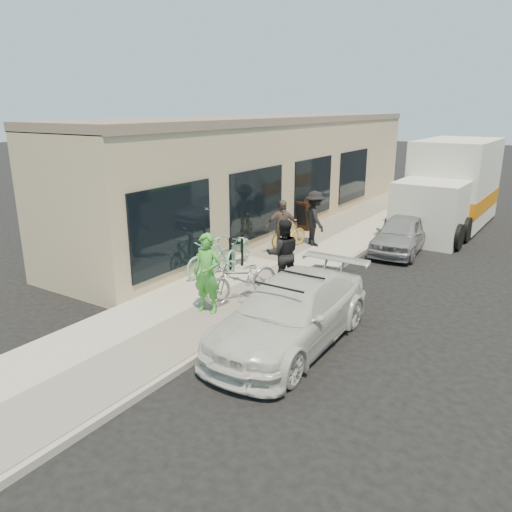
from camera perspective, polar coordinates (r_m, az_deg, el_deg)
The scene contains 17 objects.
ground at distance 11.51m, azimuth 3.99°, elevation -6.80°, with size 120.00×120.00×0.00m, color black.
sidewalk at distance 14.85m, azimuth 2.86°, elevation -0.97°, with size 3.00×34.00×0.15m, color #AFAB9E.
curb at distance 14.18m, azimuth 8.29°, elevation -2.03°, with size 0.12×34.00×0.13m, color #A29E94.
storefront at distance 20.24m, azimuth 2.08°, elevation 9.75°, with size 3.60×20.00×4.22m.
bike_rack at distance 14.04m, azimuth -2.26°, elevation 0.86°, with size 0.11×0.71×1.00m.
sandwich_board at distance 18.64m, azimuth 5.26°, elevation 4.69°, with size 0.68×0.69×1.10m.
sedan_white at distance 9.97m, azimuth 4.03°, elevation -6.47°, with size 1.92×4.61×1.37m.
sedan_silver at distance 16.92m, azimuth 16.24°, elevation 2.43°, with size 1.41×3.51×1.20m, color #9B9AA0.
moving_truck at distance 20.91m, azimuth 21.31°, elevation 7.09°, with size 2.69×6.88×3.35m.
tandem_bike at distance 11.78m, azimuth -1.63°, elevation -2.60°, with size 0.72×2.05×1.08m, color #B7B8BA.
woman_rider at distance 11.06m, azimuth -5.60°, elevation -2.00°, with size 0.66×0.43×1.80m, color green.
man_standing at distance 12.53m, azimuth 3.12°, elevation 0.24°, with size 0.86×0.67×1.77m, color black.
cruiser_bike_a at distance 13.56m, azimuth -5.18°, elevation -0.16°, with size 0.48×1.70×1.02m, color #7BB8A3.
cruiser_bike_b at distance 14.31m, azimuth -1.96°, elevation 0.80°, with size 0.68×1.94×1.02m, color #7BB8A3.
cruiser_bike_c at distance 16.29m, azimuth 3.76°, elevation 2.54°, with size 0.42×1.50×0.90m, color gold.
bystander_a at distance 16.57m, azimuth 6.72°, elevation 4.31°, with size 1.17×0.67×1.80m, color black.
bystander_b at distance 15.39m, azimuth 2.98°, elevation 3.27°, with size 1.01×0.42×1.72m, color brown.
Camera 1 is at (5.04, -9.27, 4.59)m, focal length 35.00 mm.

